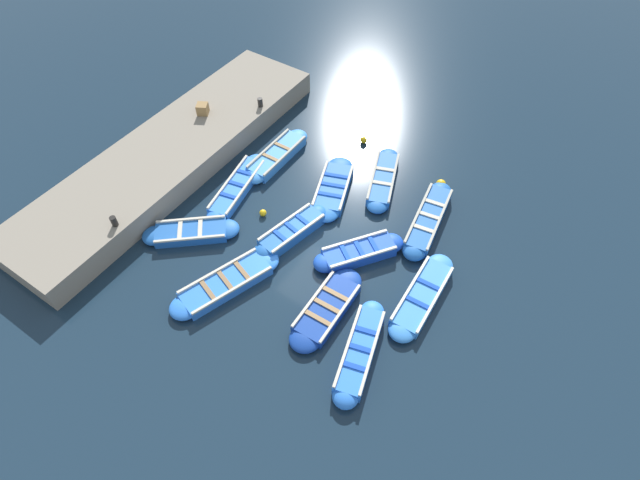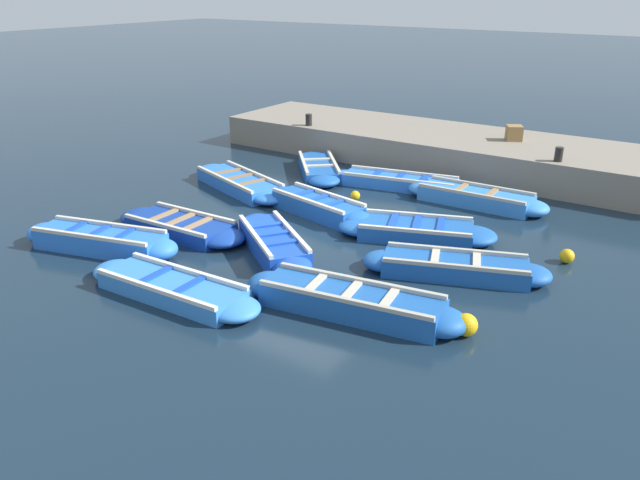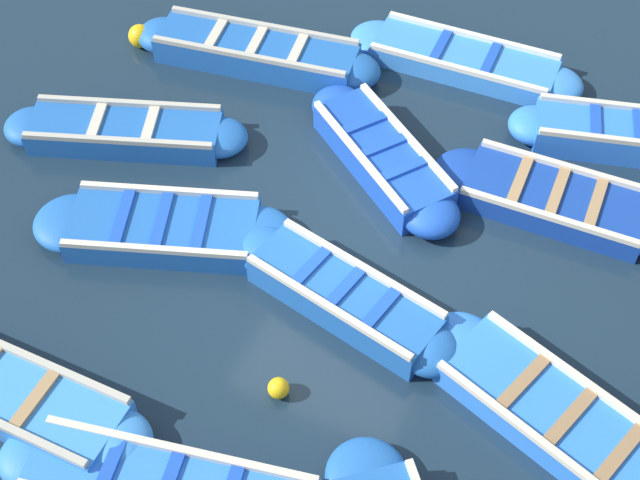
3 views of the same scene
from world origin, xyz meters
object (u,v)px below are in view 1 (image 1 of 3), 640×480
boat_tucked (292,232)px  bollard_mid_north (114,221)px  buoy_orange_near (441,184)px  boat_centre (422,296)px  boat_outer_left (237,187)px  wooden_crate (203,109)px  buoy_white_drifting (364,140)px  boat_end_of_row (226,283)px  boat_stern_in (428,219)px  buoy_yellow_far (263,213)px  boat_far_corner (333,188)px  boat_drifting (383,180)px  boat_alongside (327,309)px  bollard_north (260,102)px  boat_mid_row (191,232)px  boat_inner_gap (277,156)px  boat_broadside (359,253)px  boat_near_quay (360,352)px

boat_tucked → bollard_mid_north: bollard_mid_north is taller
buoy_orange_near → boat_centre: bearing=108.6°
boat_outer_left → boat_tucked: 2.94m
wooden_crate → buoy_white_drifting: 6.38m
boat_end_of_row → wooden_crate: (5.54, -5.31, 0.92)m
boat_stern_in → buoy_orange_near: (0.37, -1.80, -0.02)m
buoy_yellow_far → buoy_white_drifting: size_ratio=0.87×
boat_far_corner → boat_tucked: 2.49m
boat_far_corner → boat_drifting: boat_drifting is taller
bollard_mid_north → boat_tucked: bearing=-143.3°
boat_alongside → bollard_north: bollard_north is taller
boat_mid_row → boat_alongside: bearing=-179.5°
bollard_north → bollard_mid_north: same height
boat_inner_gap → buoy_orange_near: bearing=-160.7°
boat_stern_in → buoy_yellow_far: 5.65m
boat_broadside → buoy_yellow_far: 3.68m
buoy_white_drifting → wooden_crate: bearing=27.4°
boat_stern_in → bollard_north: (8.00, -1.13, 0.85)m
boat_inner_gap → bollard_north: 2.41m
boat_alongside → boat_broadside: bearing=-83.4°
buoy_orange_near → boat_tucked: bearing=56.7°
boat_drifting → boat_centre: 5.04m
bollard_north → wooden_crate: wooden_crate is taller
boat_inner_gap → bollard_mid_north: 6.40m
boat_mid_row → bollard_mid_north: size_ratio=8.58×
boat_end_of_row → buoy_orange_near: (-3.65, -7.59, 0.02)m
boat_near_quay → bollard_north: bollard_north is taller
boat_centre → boat_inner_gap: bearing=-19.3°
boat_end_of_row → boat_centre: bearing=-150.5°
buoy_white_drifting → boat_far_corner: bearing=98.9°
boat_stern_in → boat_tucked: same height
buoy_white_drifting → boat_centre: bearing=134.4°
boat_drifting → boat_mid_row: 7.05m
boat_drifting → boat_inner_gap: boat_inner_gap is taller
boat_broadside → buoy_white_drifting: 5.65m
boat_mid_row → bollard_mid_north: bollard_mid_north is taller
boat_far_corner → buoy_yellow_far: (1.40, 2.31, -0.04)m
boat_outer_left → boat_end_of_row: 4.17m
boat_stern_in → buoy_yellow_far: bearing=29.9°
wooden_crate → buoy_orange_near: wooden_crate is taller
boat_drifting → boat_near_quay: (-2.80, 6.35, 0.04)m
boat_outer_left → boat_tucked: bearing=167.5°
boat_centre → buoy_white_drifting: (5.15, -5.26, -0.01)m
boat_mid_row → buoy_orange_near: 8.94m
boat_alongside → boat_near_quay: size_ratio=0.95×
boat_outer_left → boat_mid_row: bearing=91.6°
boat_inner_gap → boat_centre: 7.85m
buoy_white_drifting → boat_broadside: bearing=118.9°
boat_broadside → buoy_orange_near: boat_broadside is taller
boat_far_corner → bollard_north: (4.50, -1.64, 0.89)m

